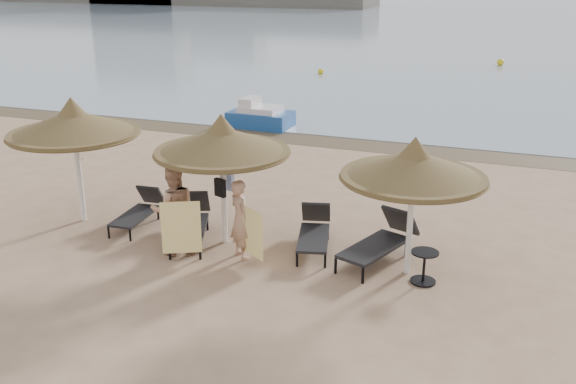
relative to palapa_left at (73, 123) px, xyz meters
The scene contains 20 objects.
ground 4.50m from the palapa_left, 10.62° to the right, with size 160.00×160.00×0.00m, color tan.
sea 79.41m from the palapa_left, 87.25° to the left, with size 200.00×140.00×0.03m, color gray.
wet_sand_strip 9.76m from the palapa_left, 66.37° to the left, with size 200.00×1.60×0.01m, color brown.
palapa_left is the anchor object (origin of this frame).
palapa_center 3.61m from the palapa_left, ahead, with size 2.81×2.81×2.79m.
palapa_right 7.52m from the palapa_left, ahead, with size 2.72×2.72×2.70m.
lounger_far_left 2.39m from the palapa_left, 10.46° to the left, with size 0.69×1.76×0.77m.
lounger_near_left 3.41m from the palapa_left, ahead, with size 1.35×2.11×0.90m.
lounger_near_right 5.81m from the palapa_left, ahead, with size 1.04×1.92×0.82m.
lounger_far_right 7.18m from the palapa_left, ahead, with size 1.36×2.19×0.93m.
side_table 8.13m from the palapa_left, ahead, with size 0.51×0.51×0.62m.
person_left 3.25m from the palapa_left, 16.14° to the right, with size 1.01×0.65×2.19m, color tan.
person_right 4.48m from the palapa_left, ahead, with size 0.88×0.57×1.91m, color tan.
towel_left 3.79m from the palapa_left, 20.10° to the right, with size 0.70×0.36×1.08m.
towel_right 4.93m from the palapa_left, ahead, with size 0.62×0.38×0.99m.
bag_patterned 3.74m from the palapa_left, ahead, with size 0.34×0.18×0.40m.
bag_dark 3.76m from the palapa_left, ahead, with size 0.28×0.18×0.38m.
pedal_boat 9.98m from the palapa_left, 87.87° to the left, with size 2.30×1.42×1.05m.
buoy_left 22.00m from the palapa_left, 92.87° to the left, with size 0.31×0.31×0.31m, color yellow.
buoy_mid 29.58m from the palapa_left, 74.58° to the left, with size 0.40×0.40×0.40m, color yellow.
Camera 1 is at (5.39, -10.61, 5.60)m, focal length 40.00 mm.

